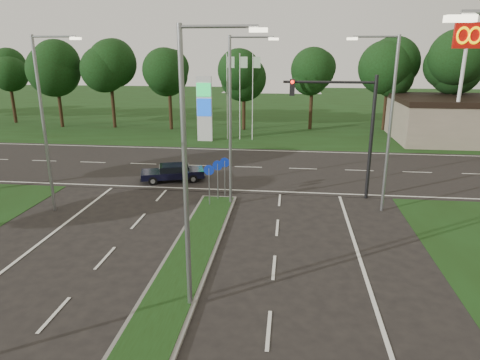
# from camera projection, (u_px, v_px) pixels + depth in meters

# --- Properties ---
(verge_far) EXTENTS (160.00, 50.00, 0.02)m
(verge_far) POSITION_uv_depth(u_px,v_px,m) (262.00, 110.00, 61.07)
(verge_far) COLOR black
(verge_far) RESTS_ON ground
(cross_road) EXTENTS (160.00, 12.00, 0.02)m
(cross_road) POSITION_uv_depth(u_px,v_px,m) (235.00, 167.00, 31.61)
(cross_road) COLOR black
(cross_road) RESTS_ON ground
(median_kerb) EXTENTS (2.00, 26.00, 0.12)m
(median_kerb) POSITION_uv_depth(u_px,v_px,m) (148.00, 341.00, 12.59)
(median_kerb) COLOR slate
(median_kerb) RESTS_ON ground
(streetlight_median_near) EXTENTS (2.53, 0.22, 9.00)m
(streetlight_median_near) POSITION_uv_depth(u_px,v_px,m) (191.00, 161.00, 12.92)
(streetlight_median_near) COLOR gray
(streetlight_median_near) RESTS_ON ground
(streetlight_median_far) EXTENTS (2.53, 0.22, 9.00)m
(streetlight_median_far) POSITION_uv_depth(u_px,v_px,m) (234.00, 114.00, 22.42)
(streetlight_median_far) COLOR gray
(streetlight_median_far) RESTS_ON ground
(streetlight_left_far) EXTENTS (2.53, 0.22, 9.00)m
(streetlight_left_far) POSITION_uv_depth(u_px,v_px,m) (46.00, 116.00, 21.55)
(streetlight_left_far) COLOR gray
(streetlight_left_far) RESTS_ON ground
(streetlight_right_far) EXTENTS (2.53, 0.22, 9.00)m
(streetlight_right_far) POSITION_uv_depth(u_px,v_px,m) (387.00, 116.00, 21.55)
(streetlight_right_far) COLOR gray
(streetlight_right_far) RESTS_ON ground
(traffic_signal) EXTENTS (5.10, 0.42, 7.00)m
(traffic_signal) POSITION_uv_depth(u_px,v_px,m) (349.00, 118.00, 23.75)
(traffic_signal) COLOR black
(traffic_signal) RESTS_ON ground
(median_signs) EXTENTS (1.16, 1.76, 2.38)m
(median_signs) POSITION_uv_depth(u_px,v_px,m) (217.00, 173.00, 23.89)
(median_signs) COLOR gray
(median_signs) RESTS_ON ground
(gas_pylon) EXTENTS (5.80, 1.26, 8.00)m
(gas_pylon) POSITION_uv_depth(u_px,v_px,m) (207.00, 107.00, 39.70)
(gas_pylon) COLOR silver
(gas_pylon) RESTS_ON ground
(mcdonalds_sign) EXTENTS (2.20, 0.47, 10.40)m
(mcdonalds_sign) POSITION_uv_depth(u_px,v_px,m) (465.00, 54.00, 34.86)
(mcdonalds_sign) COLOR silver
(mcdonalds_sign) RESTS_ON ground
(treeline_far) EXTENTS (6.00, 6.00, 9.90)m
(treeline_far) POSITION_uv_depth(u_px,v_px,m) (255.00, 64.00, 44.75)
(treeline_far) COLOR black
(treeline_far) RESTS_ON ground
(navy_sedan) EXTENTS (4.31, 2.74, 1.10)m
(navy_sedan) POSITION_uv_depth(u_px,v_px,m) (173.00, 172.00, 28.04)
(navy_sedan) COLOR black
(navy_sedan) RESTS_ON ground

